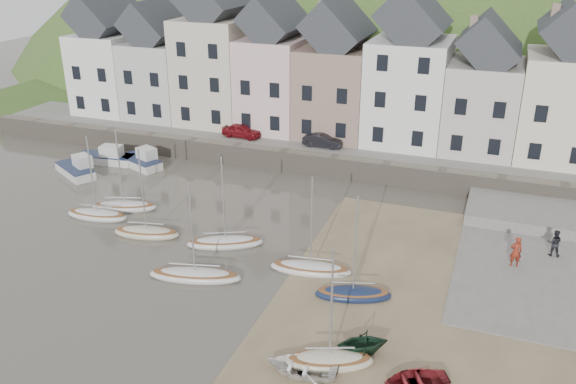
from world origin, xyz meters
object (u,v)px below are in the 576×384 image
at_px(rowboat_green, 363,342).
at_px(car_left, 241,131).
at_px(rowboat_red, 415,380).
at_px(car_right, 323,141).
at_px(sailboat_0, 97,215).
at_px(person_dark, 554,243).
at_px(rowboat_white, 302,366).
at_px(person_red, 516,252).

xyz_separation_m(rowboat_green, car_left, (-17.26, 24.20, 1.51)).
distance_m(rowboat_red, car_left, 32.49).
height_order(car_left, car_right, car_left).
bearing_deg(car_right, sailboat_0, 144.34).
xyz_separation_m(rowboat_red, car_right, (-12.27, 25.54, 1.80)).
distance_m(sailboat_0, rowboat_red, 25.79).
distance_m(rowboat_green, person_dark, 16.01).
relative_size(rowboat_white, rowboat_green, 1.34).
bearing_deg(rowboat_green, rowboat_red, 34.74).
bearing_deg(car_right, rowboat_white, -164.15).
height_order(person_red, car_right, car_right).
height_order(rowboat_green, car_right, car_right).
height_order(sailboat_0, car_left, sailboat_0).
bearing_deg(car_right, person_red, -128.48).
bearing_deg(car_left, person_red, -114.44).
xyz_separation_m(rowboat_white, person_dark, (11.11, 15.58, 0.59)).
bearing_deg(rowboat_green, person_dark, 117.21).
xyz_separation_m(person_dark, car_left, (-26.12, 10.87, 1.23)).
height_order(person_red, car_left, car_left).
distance_m(rowboat_white, rowboat_green, 3.19).
bearing_deg(rowboat_white, car_left, -157.00).
distance_m(sailboat_0, person_red, 28.05).
bearing_deg(sailboat_0, person_red, 6.13).
bearing_deg(person_dark, car_left, -21.97).
distance_m(rowboat_green, car_right, 26.06).
distance_m(rowboat_white, car_left, 30.46).
distance_m(rowboat_red, person_dark, 15.91).
bearing_deg(person_red, car_right, -52.31).
bearing_deg(person_dark, car_right, -29.95).
bearing_deg(sailboat_0, rowboat_red, -21.59).
bearing_deg(car_left, car_right, -85.77).
bearing_deg(rowboat_red, car_left, -169.97).
xyz_separation_m(rowboat_white, car_right, (-7.28, 26.44, 1.76)).
relative_size(sailboat_0, car_left, 1.75).
relative_size(person_red, person_dark, 1.11).
distance_m(sailboat_0, car_right, 19.96).
bearing_deg(person_dark, rowboat_red, 67.98).
height_order(rowboat_red, car_right, car_right).
xyz_separation_m(rowboat_white, rowboat_red, (4.99, 0.90, -0.04)).
bearing_deg(car_left, rowboat_white, -146.20).
bearing_deg(car_left, person_dark, -108.36).
height_order(rowboat_green, rowboat_red, rowboat_green).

